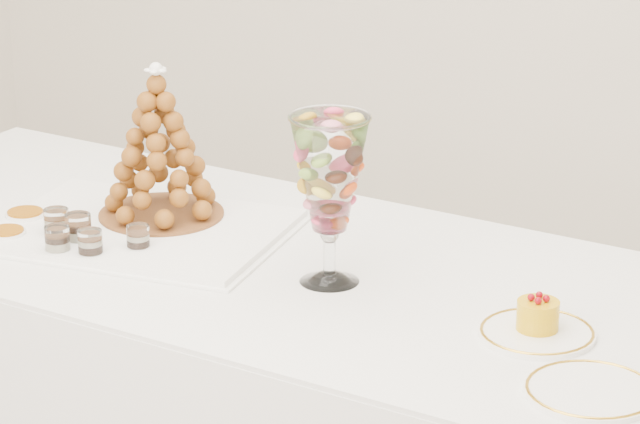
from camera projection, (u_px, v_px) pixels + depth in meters
The scene contains 13 objects.
lace_tray at pixel (141, 230), 3.15m from camera, with size 0.58×0.43×0.02m, color white.
macaron_vase at pixel (330, 176), 2.84m from camera, with size 0.15×0.15×0.33m.
cake_plate at pixel (537, 333), 2.68m from camera, with size 0.21×0.21×0.01m, color white.
spare_plate at pixel (591, 391), 2.47m from camera, with size 0.22×0.22×0.01m, color white.
verrine_a at pixel (57, 225), 3.11m from camera, with size 0.05×0.05×0.07m, color white.
verrine_b at pixel (78, 231), 3.07m from camera, with size 0.05×0.05×0.07m, color white.
verrine_c at pixel (138, 240), 3.04m from camera, with size 0.05×0.05×0.06m, color white.
verrine_d at pixel (58, 243), 3.02m from camera, with size 0.05×0.05×0.07m, color white.
verrine_e at pixel (90, 246), 3.00m from camera, with size 0.05×0.05×0.07m, color white.
ramekin_back at pixel (26, 218), 3.21m from camera, with size 0.08×0.08×0.03m, color white.
ramekin_front at pixel (7, 237), 3.11m from camera, with size 0.08×0.08×0.02m, color white.
croquembouche at pixel (159, 142), 3.15m from camera, with size 0.28×0.28×0.33m.
mousse_cake at pixel (538, 315), 2.68m from camera, with size 0.08×0.08×0.07m.
Camera 1 is at (1.41, -2.21, 1.94)m, focal length 85.00 mm.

